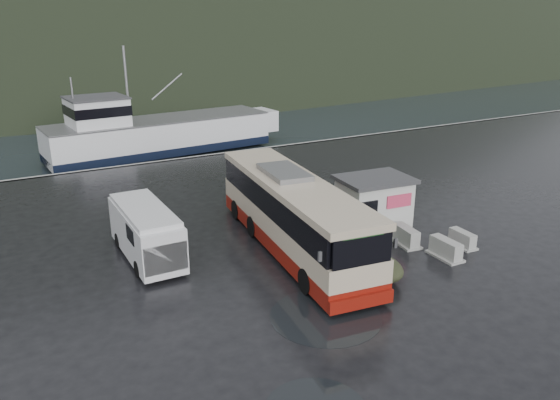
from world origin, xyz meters
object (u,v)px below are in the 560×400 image
jersey_barrier_a (461,246)px  dome_tent (373,278)px  white_van (148,257)px  waste_bin_left (345,253)px  waste_bin_right (355,253)px  ticket_kiosk (372,229)px  jersey_barrier_b (405,244)px  fishing_trawler (161,138)px  jersey_barrier_c (445,257)px  coach_bus (293,248)px

jersey_barrier_a → dome_tent: bearing=-173.8°
white_van → dome_tent: size_ratio=2.14×
waste_bin_left → dome_tent: waste_bin_left is taller
waste_bin_right → jersey_barrier_a: 5.33m
ticket_kiosk → jersey_barrier_b: (0.22, -2.32, 0.00)m
jersey_barrier_a → fishing_trawler: (-5.52, 30.40, 0.00)m
white_van → jersey_barrier_b: size_ratio=3.41×
jersey_barrier_b → jersey_barrier_c: bearing=-74.0°
waste_bin_left → ticket_kiosk: 3.45m
coach_bus → waste_bin_right: size_ratio=8.11×
jersey_barrier_a → waste_bin_left: bearing=159.6°
dome_tent → jersey_barrier_a: (5.86, 0.64, 0.00)m
white_van → waste_bin_right: white_van is taller
dome_tent → jersey_barrier_a: dome_tent is taller
jersey_barrier_b → fishing_trawler: bearing=96.5°
white_van → fishing_trawler: (8.10, 24.42, 0.00)m
coach_bus → waste_bin_left: coach_bus is taller
white_van → jersey_barrier_a: (13.61, -5.98, 0.00)m
fishing_trawler → waste_bin_left: bearing=-94.8°
waste_bin_right → jersey_barrier_b: waste_bin_right is taller
dome_tent → jersey_barrier_c: bearing=1.0°
coach_bus → jersey_barrier_a: 8.16m
dome_tent → jersey_barrier_c: (4.21, 0.07, 0.00)m
white_van → jersey_barrier_c: size_ratio=3.39×
waste_bin_left → jersey_barrier_a: size_ratio=0.98×
jersey_barrier_a → jersey_barrier_b: size_ratio=0.87×
waste_bin_right → jersey_barrier_c: 4.11m
ticket_kiosk → jersey_barrier_c: (0.80, -4.36, 0.00)m
dome_tent → fishing_trawler: 31.04m
jersey_barrier_b → jersey_barrier_a: bearing=-33.5°
coach_bus → white_van: 6.74m
ticket_kiosk → jersey_barrier_a: size_ratio=2.39×
dome_tent → jersey_barrier_c: size_ratio=1.58×
waste_bin_left → waste_bin_right: (0.37, -0.23, 0.00)m
dome_tent → jersey_barrier_c: 4.22m
white_van → ticket_kiosk: 11.38m
waste_bin_right → ticket_kiosk: size_ratio=0.44×
white_van → waste_bin_left: 9.12m
coach_bus → jersey_barrier_a: coach_bus is taller
dome_tent → white_van: bearing=139.5°
white_van → dome_tent: white_van is taller
waste_bin_left → jersey_barrier_b: (3.17, -0.54, 0.00)m
ticket_kiosk → fishing_trawler: size_ratio=0.15×
dome_tent → jersey_barrier_b: (3.63, 2.11, 0.00)m
dome_tent → jersey_barrier_b: size_ratio=1.59×
dome_tent → ticket_kiosk: ticket_kiosk is taller
waste_bin_left → dome_tent: size_ratio=0.54×
white_van → waste_bin_left: (8.21, -3.97, 0.00)m
coach_bus → waste_bin_left: size_ratio=8.73×
white_van → jersey_barrier_c: bearing=-29.0°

